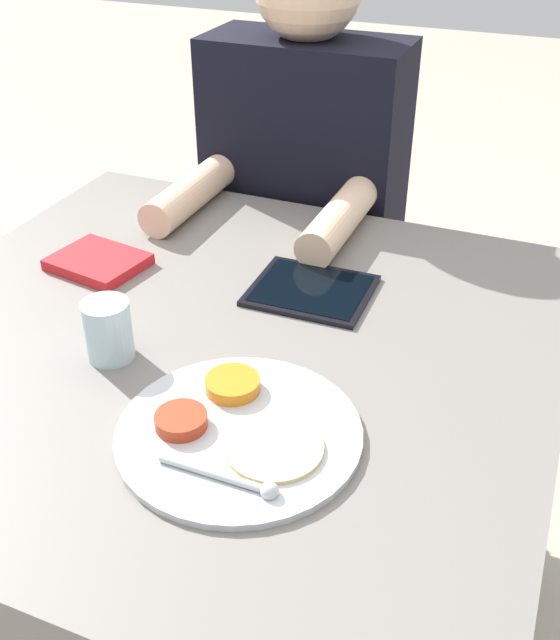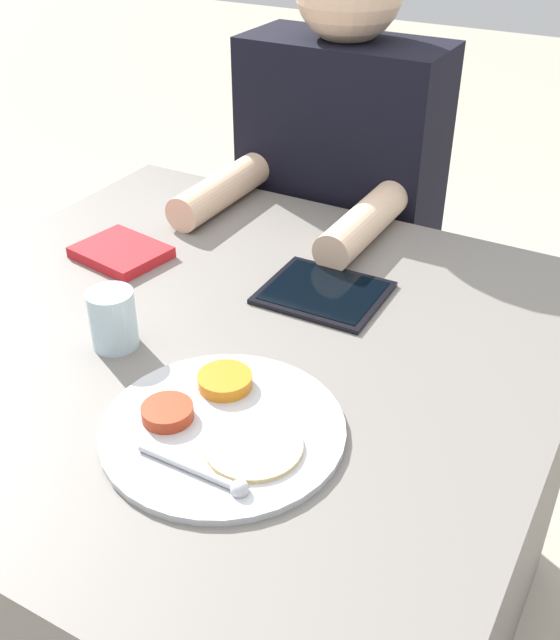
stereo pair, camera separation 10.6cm
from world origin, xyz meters
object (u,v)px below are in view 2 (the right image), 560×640
tablet_device (324,292)px  person_diner (336,252)px  drinking_glass (113,319)px  thali_tray (222,426)px  red_notebook (121,253)px

tablet_device → person_diner: bearing=112.4°
person_diner → drinking_glass: bearing=-91.8°
thali_tray → red_notebook: bearing=143.6°
red_notebook → tablet_device: size_ratio=0.86×
red_notebook → drinking_glass: bearing=-52.2°
person_diner → drinking_glass: 0.75m
drinking_glass → tablet_device: bearing=53.7°
drinking_glass → red_notebook: bearing=127.8°
tablet_device → red_notebook: bearing=-170.8°
thali_tray → drinking_glass: 0.26m
tablet_device → person_diner: (-0.18, 0.44, -0.17)m
tablet_device → drinking_glass: drinking_glass is taller
red_notebook → person_diner: (0.19, 0.50, -0.18)m
red_notebook → tablet_device: 0.38m
red_notebook → drinking_glass: 0.28m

